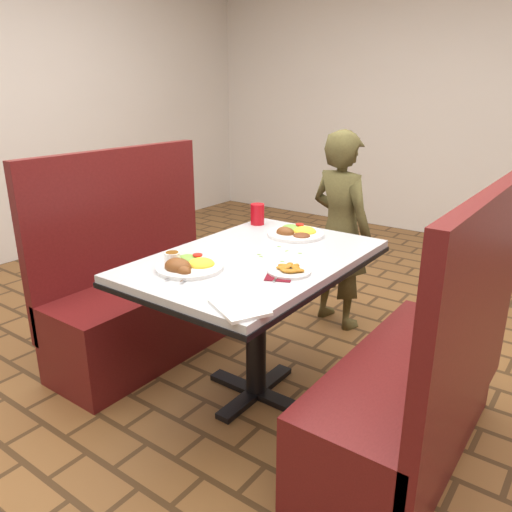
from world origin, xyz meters
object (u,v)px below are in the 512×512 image
Objects in this scene: dining_table at (256,275)px; plantain_plate at (289,270)px; near_dinner_plate at (188,262)px; far_dinner_plate at (296,230)px; booth_bench_right at (416,392)px; diner_person at (340,231)px; booth_bench_left at (145,298)px; red_tumbler at (257,214)px.

plantain_plate is at bearing -21.19° from dining_table.
near_dinner_plate is at bearing -112.99° from dining_table.
near_dinner_plate is at bearing -98.28° from far_dinner_plate.
far_dinner_plate reaches higher than dining_table.
booth_bench_right is 1.36m from diner_person.
booth_bench_left is 0.95× the size of diner_person.
plantain_plate reaches higher than dining_table.
plantain_plate is (-0.56, -0.09, 0.43)m from booth_bench_right.
booth_bench_right reaches higher than dining_table.
diner_person reaches higher than dining_table.
booth_bench_left is 6.47× the size of plantain_plate.
dining_table is at bearing 158.81° from plantain_plate.
dining_table is 0.86m from booth_bench_left.
booth_bench_right is 4.11× the size of near_dinner_plate.
red_tumbler is at bearing 44.51° from booth_bench_left.
diner_person reaches higher than plantain_plate.
far_dinner_plate is (-0.03, 0.40, 0.12)m from dining_table.
booth_bench_right is 0.95× the size of diner_person.
near_dinner_plate is at bearing -161.36° from booth_bench_right.
far_dinner_plate is (0.04, -0.60, 0.15)m from diner_person.
near_dinner_plate is 0.98× the size of far_dinner_plate.
diner_person is (0.73, 1.01, 0.30)m from booth_bench_left.
dining_table is at bearing 67.01° from near_dinner_plate.
booth_bench_right is at bearing 0.00° from booth_bench_left.
far_dinner_plate is 2.53× the size of red_tumbler.
near_dinner_plate is at bearing -75.92° from red_tumbler.
near_dinner_plate is (0.66, -0.31, 0.45)m from booth_bench_left.
plantain_plate is (0.38, 0.22, -0.02)m from near_dinner_plate.
near_dinner_plate is (-0.13, -0.31, 0.13)m from dining_table.
booth_bench_left is at bearing -152.41° from far_dinner_plate.
plantain_plate is 0.80m from red_tumbler.
booth_bench_left reaches higher than near_dinner_plate.
far_dinner_plate reaches higher than plantain_plate.
booth_bench_left is 4.11× the size of near_dinner_plate.
dining_table is 0.36m from near_dinner_plate.
red_tumbler is at bearing 135.72° from plantain_plate.
booth_bench_right reaches higher than near_dinner_plate.
booth_bench_right is at bearing 0.00° from dining_table.
dining_table is at bearing -54.64° from red_tumbler.
diner_person reaches higher than booth_bench_left.
booth_bench_right is 4.02× the size of far_dinner_plate.
far_dinner_plate is (0.77, 0.40, 0.45)m from booth_bench_left.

